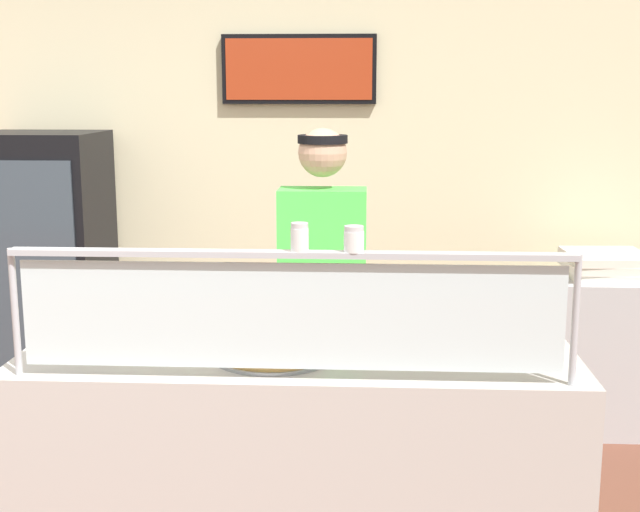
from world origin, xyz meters
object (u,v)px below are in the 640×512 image
parmesan_shaker (300,239)px  pizza_box_stack (606,265)px  pizza_tray (273,352)px  pizza_server (261,348)px  pepper_flake_shaker (354,241)px  drink_fridge (47,276)px  worker_figure (323,300)px

parmesan_shaker → pizza_box_stack: parmesan_shaker is taller
pizza_tray → pizza_server: pizza_server is taller
parmesan_shaker → pepper_flake_shaker: parmesan_shaker is taller
parmesan_shaker → drink_fridge: drink_fridge is taller
pizza_tray → drink_fridge: size_ratio=0.27×
pizza_server → pizza_box_stack: bearing=38.5°
parmesan_shaker → pizza_tray: bearing=115.4°
pizza_server → pepper_flake_shaker: (0.34, -0.23, 0.44)m
parmesan_shaker → worker_figure: bearing=87.8°
parmesan_shaker → pizza_box_stack: 2.60m
pepper_flake_shaker → pizza_server: bearing=145.9°
drink_fridge → parmesan_shaker: bearing=-51.1°
pizza_tray → parmesan_shaker: 0.55m
pizza_server → parmesan_shaker: parmesan_shaker is taller
parmesan_shaker → pepper_flake_shaker: (0.18, -0.00, -0.00)m
pizza_server → parmesan_shaker: 0.53m
parmesan_shaker → pepper_flake_shaker: size_ratio=1.10×
worker_figure → pizza_tray: bearing=-103.4°
pizza_tray → pepper_flake_shaker: bearing=-40.2°
parmesan_shaker → worker_figure: size_ratio=0.05×
pizza_server → worker_figure: (0.20, 0.66, 0.02)m
pepper_flake_shaker → pizza_tray: bearing=139.8°
pizza_tray → worker_figure: 0.66m
pizza_tray → pizza_server: 0.05m
pizza_server → drink_fridge: (-1.50, 1.82, -0.15)m
drink_fridge → pizza_box_stack: bearing=-0.8°
drink_fridge → pizza_server: bearing=-50.6°
pizza_tray → pepper_flake_shaker: 0.61m
pepper_flake_shaker → drink_fridge: drink_fridge is taller
pizza_tray → worker_figure: (0.15, 0.64, 0.04)m
drink_fridge → pizza_box_stack: size_ratio=3.59×
drink_fridge → pizza_tray: bearing=-49.5°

